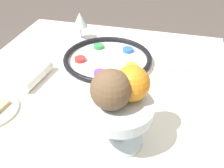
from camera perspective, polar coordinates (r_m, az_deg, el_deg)
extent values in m
cylinder|color=white|center=(1.03, -0.95, 5.03)|extent=(0.35, 0.35, 0.01)
torus|color=black|center=(1.03, -0.96, 5.74)|extent=(0.35, 0.35, 0.02)
cylinder|color=#844299|center=(0.94, -2.67, 2.39)|extent=(0.04, 0.04, 0.01)
cylinder|color=gold|center=(0.98, 4.31, 3.88)|extent=(0.04, 0.04, 0.01)
cylinder|color=#2D6BB7|center=(1.09, 3.49, 7.41)|extent=(0.04, 0.04, 0.01)
cylinder|color=#33934C|center=(1.12, -2.93, 8.18)|extent=(0.04, 0.04, 0.01)
cylinder|color=red|center=(1.03, -6.95, 5.37)|extent=(0.04, 0.04, 0.01)
cylinder|color=silver|center=(1.22, -6.69, 9.79)|extent=(0.06, 0.06, 0.00)
cylinder|color=silver|center=(1.21, -6.79, 11.08)|extent=(0.01, 0.01, 0.06)
cone|color=silver|center=(1.19, -7.00, 13.74)|extent=(0.06, 0.06, 0.06)
cylinder|color=silver|center=(0.72, 1.39, -11.88)|extent=(0.13, 0.13, 0.01)
cylinder|color=silver|center=(0.68, 1.45, -9.14)|extent=(0.03, 0.03, 0.09)
cylinder|color=silver|center=(0.64, 1.53, -5.38)|extent=(0.18, 0.18, 0.03)
sphere|color=orange|center=(0.63, 4.36, 0.11)|extent=(0.09, 0.09, 0.09)
sphere|color=brown|center=(0.60, -0.24, -1.21)|extent=(0.10, 0.10, 0.10)
cylinder|color=white|center=(0.95, -16.17, 1.78)|extent=(0.16, 0.06, 0.05)
cube|color=silver|center=(1.02, 14.01, 3.12)|extent=(0.06, 0.18, 0.01)
cube|color=silver|center=(0.99, 13.92, 2.22)|extent=(0.07, 0.18, 0.01)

